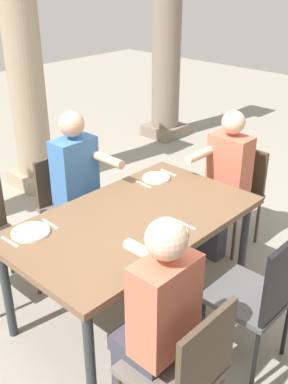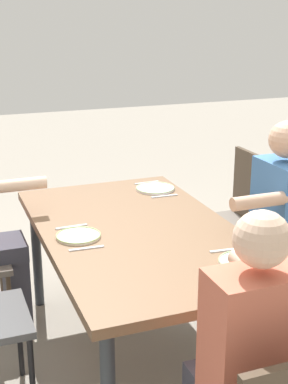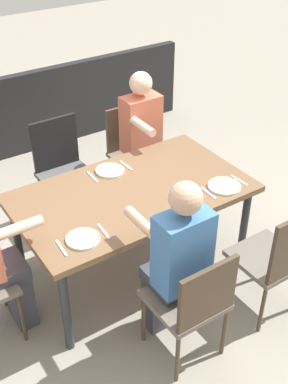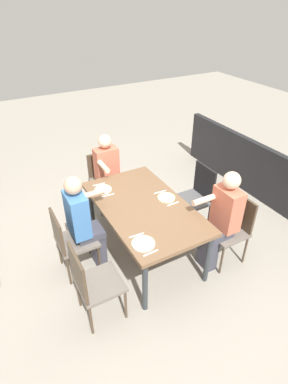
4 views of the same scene
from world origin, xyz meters
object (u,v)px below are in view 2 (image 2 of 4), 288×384
Objects in this scene: diner_woman_green at (270,232)px; diner_man_white at (243,359)px; dining_table at (138,241)px; plate_1 at (79,236)px; chair_west_north at (235,213)px; plate_0 at (155,188)px; plate_2 at (243,262)px.

diner_woman_green reaches higher than diner_man_white.
plate_1 is at bearing -89.41° from dining_table.
chair_west_north is 4.17× the size of plate_1.
diner_man_white is at bearing -37.46° from diner_woman_green.
dining_table is 0.68m from plate_0.
dining_table is 1.36× the size of diner_man_white.
diner_woman_green is 1.04× the size of diner_man_white.
plate_2 is (1.14, -0.62, 0.24)m from chair_west_north.
plate_0 is at bearing 178.21° from plate_2.
diner_woman_green is (0.14, 0.72, 0.00)m from dining_table.
diner_man_white is 5.08× the size of plate_0.
diner_man_white is at bearing -28.89° from chair_west_north.
dining_table is 6.93× the size of plate_0.
plate_0 is at bearing 168.80° from diner_man_white.
plate_1 and plate_2 have the same top height.
diner_man_white is (1.66, -0.92, 0.14)m from chair_west_north.
plate_0 is (-0.01, -0.59, 0.24)m from chair_west_north.
diner_woman_green is at bearing -15.41° from chair_west_north.
diner_man_white is at bearing 0.17° from dining_table.
diner_woman_green reaches higher than plate_0.
plate_0 is at bearing 150.66° from dining_table.
plate_0 is 0.88m from plate_1.
chair_west_north is 1.90m from diner_man_white.
chair_west_north is at bearing 164.59° from diner_woman_green.
plate_1 is at bearing -47.68° from plate_0.
plate_0 is at bearing -152.18° from diner_woman_green.
chair_west_north is 3.82× the size of plate_0.
diner_man_white reaches higher than plate_2.
plate_2 is at bearing -28.53° from chair_west_north.
diner_man_white is 0.60m from plate_2.
plate_1 is 0.83m from plate_2.
plate_2 is (-0.52, 0.29, 0.11)m from diner_man_white.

